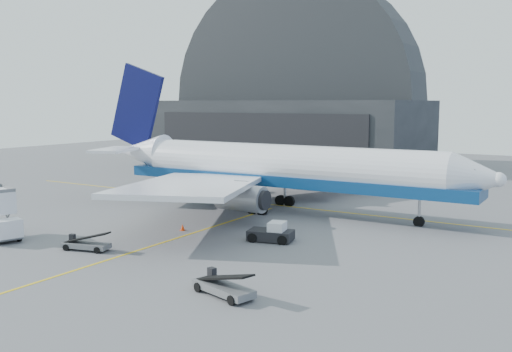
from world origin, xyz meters
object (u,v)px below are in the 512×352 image
Objects in this scene: pushback_tug at (272,234)px; belt_loader_b at (223,287)px; airliner at (271,167)px; belt_loader_a at (86,244)px.

belt_loader_b reaches higher than pushback_tug.
airliner reaches higher than belt_loader_a.
belt_loader_b reaches higher than belt_loader_a.
airliner is 11.27× the size of belt_loader_a.
pushback_tug is at bearing 123.40° from belt_loader_b.
airliner is 9.94× the size of belt_loader_b.
belt_loader_a is (-11.11, -10.27, -0.16)m from pushback_tug.
airliner is at bearing 65.88° from belt_loader_a.
airliner is 11.64× the size of pushback_tug.
pushback_tug is 15.13m from belt_loader_a.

